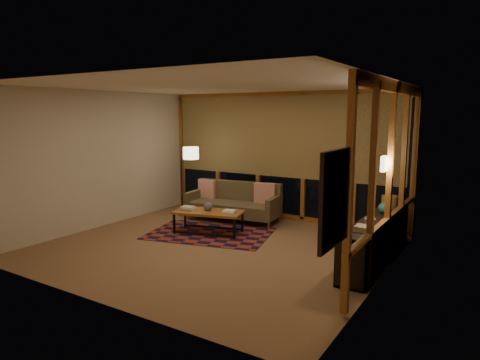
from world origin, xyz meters
The scene contains 21 objects.
floor centered at (0.00, 0.00, 0.00)m, with size 5.50×5.00×0.01m, color #A57755.
ceiling centered at (0.00, 0.00, 2.70)m, with size 5.50×5.00×0.01m, color #F3E5CB.
walls centered at (0.00, 0.00, 1.35)m, with size 5.51×5.01×2.70m.
window_wall_back centered at (0.00, 2.43, 1.35)m, with size 5.30×0.16×2.60m, color #985F29, non-canonical shape.
window_wall_right centered at (2.68, 0.60, 1.35)m, with size 0.16×3.70×2.60m, color #985F29, non-canonical shape.
wall_art centered at (2.71, -1.85, 1.45)m, with size 0.06×0.74×0.94m, color red, non-canonical shape.
wall_sconce centered at (2.62, 0.45, 1.55)m, with size 0.12×0.18×0.22m, color beige, non-canonical shape.
sofa centered at (-0.74, 1.70, 0.40)m, with size 1.94×0.78×0.79m, color #4B4127, non-canonical shape.
pillow_left centered at (-1.48, 1.81, 0.60)m, with size 0.40×0.13×0.40m, color red, non-canonical shape.
pillow_right centered at (-0.12, 1.98, 0.62)m, with size 0.44×0.15×0.44m, color red, non-canonical shape.
area_rug centered at (-0.56, 0.62, 0.01)m, with size 2.24×1.49×0.01m, color maroon.
coffee_table centered at (-0.60, 0.64, 0.22)m, with size 1.30×0.59×0.43m, color #985F29, non-canonical shape.
book_stack_a centered at (-0.99, 0.52, 0.47)m, with size 0.25×0.19×0.07m, color white, non-canonical shape.
book_stack_b centered at (-0.20, 0.75, 0.46)m, with size 0.27×0.21×0.05m, color white, non-canonical shape.
ceramic_pot centered at (-0.63, 0.67, 0.52)m, with size 0.17×0.17×0.17m, color #232329.
floor_lamp centered at (-2.03, 1.59, 0.77)m, with size 0.52×0.34×1.55m, color black, non-canonical shape.
bookshelf centered at (2.49, 0.79, 0.34)m, with size 0.40×2.70×0.68m, color black, non-canonical shape.
basket centered at (2.47, 1.63, 0.78)m, with size 0.27×0.27×0.20m, color olive.
teal_bowl centered at (2.49, 1.13, 0.76)m, with size 0.17×0.17×0.17m, color #277565.
vase centered at (2.49, 0.35, 0.76)m, with size 0.16×0.16×0.17m, color tan.
shelf_book_stack centered at (2.49, -0.06, 0.71)m, with size 0.17×0.24×0.07m, color white, non-canonical shape.
Camera 1 is at (4.06, -5.72, 2.26)m, focal length 32.00 mm.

